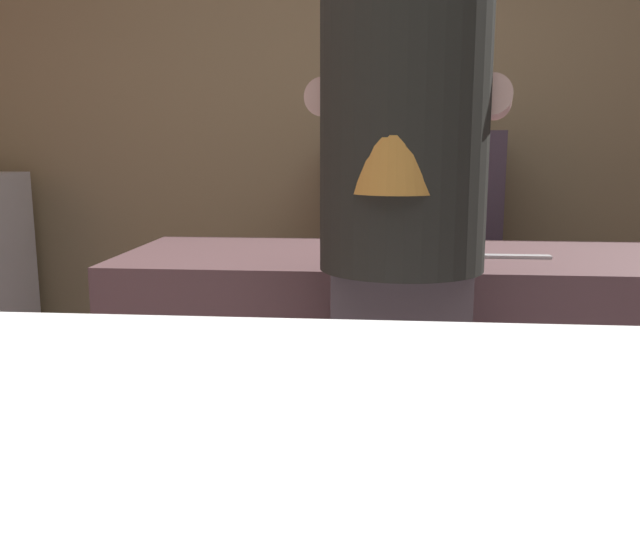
{
  "coord_description": "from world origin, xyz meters",
  "views": [
    {
      "loc": [
        0.01,
        -1.22,
        1.18
      ],
      "look_at": [
        -0.03,
        -0.75,
        1.09
      ],
      "focal_mm": 39.05,
      "sensor_mm": 36.0,
      "label": 1
    }
  ],
  "objects_px": {
    "mixing_bowl": "(376,245)",
    "bottle_hot_sauce": "(476,109)",
    "bartender": "(401,239)",
    "chefs_knife": "(504,256)",
    "bottle_soy": "(405,115)"
  },
  "relations": [
    {
      "from": "mixing_bowl",
      "to": "bottle_hot_sauce",
      "type": "height_order",
      "value": "bottle_hot_sauce"
    },
    {
      "from": "bartender",
      "to": "chefs_knife",
      "type": "height_order",
      "value": "bartender"
    },
    {
      "from": "bartender",
      "to": "bottle_soy",
      "type": "height_order",
      "value": "bartender"
    },
    {
      "from": "chefs_knife",
      "to": "mixing_bowl",
      "type": "bearing_deg",
      "value": 176.7
    },
    {
      "from": "bottle_hot_sauce",
      "to": "mixing_bowl",
      "type": "bearing_deg",
      "value": -108.56
    },
    {
      "from": "mixing_bowl",
      "to": "bottle_soy",
      "type": "relative_size",
      "value": 1.04
    },
    {
      "from": "mixing_bowl",
      "to": "bottle_hot_sauce",
      "type": "relative_size",
      "value": 0.82
    },
    {
      "from": "chefs_knife",
      "to": "bartender",
      "type": "bearing_deg",
      "value": -124.31
    },
    {
      "from": "chefs_knife",
      "to": "bottle_hot_sauce",
      "type": "bearing_deg",
      "value": 87.36
    },
    {
      "from": "mixing_bowl",
      "to": "bottle_hot_sauce",
      "type": "bearing_deg",
      "value": 71.44
    },
    {
      "from": "chefs_knife",
      "to": "bottle_hot_sauce",
      "type": "height_order",
      "value": "bottle_hot_sauce"
    },
    {
      "from": "mixing_bowl",
      "to": "bottle_soy",
      "type": "distance_m",
      "value": 1.38
    },
    {
      "from": "chefs_knife",
      "to": "bottle_hot_sauce",
      "type": "xyz_separation_m",
      "value": [
        0.06,
        1.21,
        0.44
      ]
    },
    {
      "from": "bottle_hot_sauce",
      "to": "chefs_knife",
      "type": "bearing_deg",
      "value": -93.0
    },
    {
      "from": "mixing_bowl",
      "to": "chefs_knife",
      "type": "relative_size",
      "value": 0.8
    }
  ]
}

